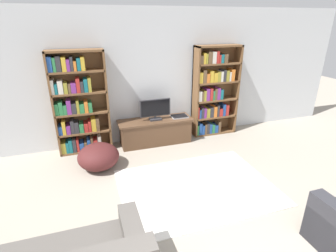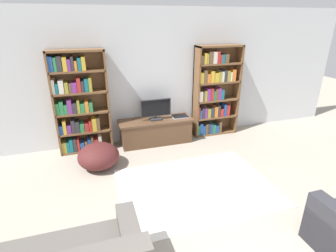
% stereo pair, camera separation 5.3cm
% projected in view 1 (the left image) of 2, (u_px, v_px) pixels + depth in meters
% --- Properties ---
extents(wall_back, '(8.80, 0.06, 2.60)m').
position_uv_depth(wall_back, '(150.00, 77.00, 5.20)').
color(wall_back, silver).
rests_on(wall_back, ground_plane).
extents(bookshelf_left, '(0.97, 0.30, 1.90)m').
position_uv_depth(bookshelf_left, '(78.00, 105.00, 4.78)').
color(bookshelf_left, brown).
rests_on(bookshelf_left, ground_plane).
extents(bookshelf_right, '(0.97, 0.30, 1.90)m').
position_uv_depth(bookshelf_right, '(213.00, 92.00, 5.56)').
color(bookshelf_right, brown).
rests_on(bookshelf_right, ground_plane).
extents(tv_stand, '(1.49, 0.48, 0.51)m').
position_uv_depth(tv_stand, '(155.00, 131.00, 5.34)').
color(tv_stand, brown).
rests_on(tv_stand, ground_plane).
extents(television, '(0.62, 0.16, 0.43)m').
position_uv_depth(television, '(155.00, 109.00, 5.15)').
color(television, '#2D2D33').
rests_on(television, tv_stand).
extents(laptop, '(0.33, 0.26, 0.03)m').
position_uv_depth(laptop, '(179.00, 116.00, 5.38)').
color(laptop, '#B7B7BC').
rests_on(laptop, tv_stand).
extents(area_rug, '(2.28, 1.67, 0.02)m').
position_uv_depth(area_rug, '(196.00, 187.00, 3.98)').
color(area_rug, white).
rests_on(area_rug, ground_plane).
extents(beanbag_ottoman, '(0.69, 0.69, 0.43)m').
position_uv_depth(beanbag_ottoman, '(99.00, 156.00, 4.43)').
color(beanbag_ottoman, '#4C1E1E').
rests_on(beanbag_ottoman, ground_plane).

